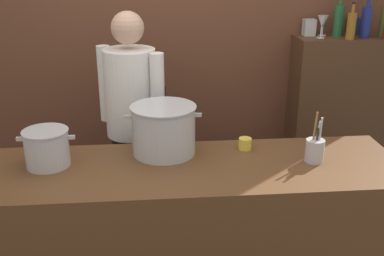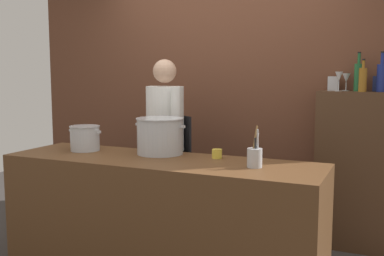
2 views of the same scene
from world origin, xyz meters
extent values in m
cube|color=brown|center=(0.00, 1.40, 1.50)|extent=(4.40, 0.10, 3.00)
cube|color=brown|center=(0.00, 0.00, 0.45)|extent=(2.43, 0.70, 0.90)
cube|color=#472D1C|center=(1.34, 1.19, 0.69)|extent=(0.76, 0.32, 1.38)
cylinder|color=black|center=(-0.23, 0.61, 0.42)|extent=(0.14, 0.14, 0.84)
cylinder|color=black|center=(-0.39, 0.73, 0.42)|extent=(0.14, 0.14, 0.84)
cylinder|color=white|center=(-0.31, 0.67, 1.13)|extent=(0.34, 0.34, 0.58)
cube|color=black|center=(-0.20, 0.81, 0.89)|extent=(0.25, 0.20, 0.52)
cylinder|color=white|center=(-0.13, 0.54, 1.16)|extent=(0.09, 0.09, 0.52)
cylinder|color=white|center=(-0.48, 0.80, 1.16)|extent=(0.09, 0.09, 0.52)
sphere|color=tan|center=(-0.31, 0.67, 1.55)|extent=(0.21, 0.21, 0.21)
cylinder|color=#B7BABF|center=(-0.11, 0.20, 1.04)|extent=(0.36, 0.36, 0.28)
cylinder|color=#B7BABF|center=(-0.11, 0.20, 1.18)|extent=(0.38, 0.38, 0.01)
cube|color=#B7BABF|center=(-0.31, 0.20, 1.13)|extent=(0.04, 0.02, 0.02)
cube|color=#B7BABF|center=(0.09, 0.20, 1.13)|extent=(0.04, 0.02, 0.02)
cylinder|color=#B7BABF|center=(-0.75, 0.08, 1.00)|extent=(0.24, 0.24, 0.20)
cylinder|color=#B7BABF|center=(-0.75, 0.08, 1.10)|extent=(0.25, 0.25, 0.01)
cube|color=#B7BABF|center=(-0.88, 0.08, 1.06)|extent=(0.04, 0.02, 0.02)
cube|color=#B7BABF|center=(-0.61, 0.08, 1.06)|extent=(0.04, 0.02, 0.02)
cylinder|color=#B7BABF|center=(0.73, 0.00, 0.97)|extent=(0.10, 0.10, 0.13)
cylinder|color=#262626|center=(0.73, 0.00, 1.01)|extent=(0.01, 0.03, 0.19)
cylinder|color=#B7BABF|center=(0.74, 0.02, 1.03)|extent=(0.03, 0.03, 0.22)
cylinder|color=#B7BABF|center=(0.75, 0.00, 1.04)|extent=(0.01, 0.03, 0.24)
cylinder|color=olive|center=(0.72, 0.01, 1.05)|extent=(0.04, 0.05, 0.26)
cylinder|color=yellow|center=(0.38, 0.20, 0.93)|extent=(0.08, 0.08, 0.07)
cylinder|color=#8C5919|center=(1.33, 1.08, 1.48)|extent=(0.07, 0.07, 0.20)
cylinder|color=#8C5919|center=(1.33, 1.08, 1.61)|extent=(0.02, 0.02, 0.06)
cylinder|color=black|center=(1.33, 1.08, 1.65)|extent=(0.03, 0.03, 0.01)
cylinder|color=navy|center=(1.47, 1.14, 1.50)|extent=(0.08, 0.08, 0.23)
cylinder|color=navy|center=(1.47, 1.14, 1.66)|extent=(0.03, 0.03, 0.09)
cylinder|color=black|center=(1.47, 1.14, 1.71)|extent=(0.03, 0.03, 0.01)
cylinder|color=#1E592D|center=(1.28, 1.22, 1.50)|extent=(0.07, 0.07, 0.24)
cylinder|color=#1E592D|center=(1.28, 1.22, 1.66)|extent=(0.03, 0.03, 0.09)
cylinder|color=black|center=(1.28, 1.22, 1.71)|extent=(0.03, 0.03, 0.01)
cylinder|color=silver|center=(1.18, 1.26, 1.39)|extent=(0.06, 0.06, 0.01)
cylinder|color=silver|center=(1.18, 1.26, 1.42)|extent=(0.01, 0.01, 0.07)
cone|color=silver|center=(1.18, 1.26, 1.50)|extent=(0.07, 0.07, 0.08)
cylinder|color=silver|center=(1.13, 1.16, 1.39)|extent=(0.06, 0.06, 0.01)
cylinder|color=silver|center=(1.13, 1.16, 1.43)|extent=(0.01, 0.01, 0.08)
cone|color=silver|center=(1.13, 1.16, 1.51)|extent=(0.07, 0.07, 0.08)
cube|color=#B2B2B7|center=(1.07, 1.27, 1.45)|extent=(0.09, 0.09, 0.13)
cube|color=navy|center=(1.44, 1.29, 1.45)|extent=(0.09, 0.09, 0.13)
camera|label=1|loc=(-0.17, -2.32, 2.02)|focal=43.83mm
camera|label=2|loc=(1.58, -2.95, 1.54)|focal=42.59mm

